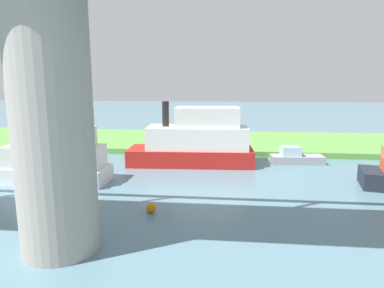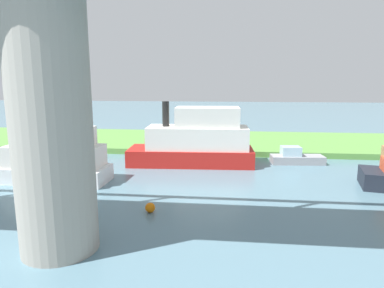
{
  "view_description": "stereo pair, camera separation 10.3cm",
  "coord_description": "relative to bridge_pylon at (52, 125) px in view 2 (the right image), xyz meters",
  "views": [
    {
      "loc": [
        -1.49,
        28.6,
        6.44
      ],
      "look_at": [
        0.96,
        5.0,
        2.0
      ],
      "focal_mm": 31.44,
      "sensor_mm": 36.0,
      "label": 1
    },
    {
      "loc": [
        -1.59,
        28.59,
        6.44
      ],
      "look_at": [
        0.96,
        5.0,
        2.0
      ],
      "focal_mm": 31.44,
      "sensor_mm": 36.0,
      "label": 2
    }
  ],
  "objects": [
    {
      "name": "marker_buoy",
      "position": [
        -2.61,
        -3.99,
        -4.63
      ],
      "size": [
        0.5,
        0.5,
        0.5
      ],
      "primitive_type": "sphere",
      "color": "orange",
      "rests_on": "ground"
    },
    {
      "name": "riverboat_paddlewheel",
      "position": [
        4.84,
        -8.51,
        -3.42
      ],
      "size": [
        7.77,
        2.82,
        3.93
      ],
      "color": "white",
      "rests_on": "ground"
    },
    {
      "name": "person_on_bank",
      "position": [
        -5.5,
        -19.42,
        -3.67
      ],
      "size": [
        0.51,
        0.51,
        1.39
      ],
      "color": "#2D334C",
      "rests_on": "grassy_bank"
    },
    {
      "name": "mooring_post",
      "position": [
        -6.97,
        -17.47,
        -3.83
      ],
      "size": [
        0.2,
        0.2,
        1.08
      ],
      "primitive_type": "cylinder",
      "color": "brown",
      "rests_on": "grassy_bank"
    },
    {
      "name": "grassy_bank",
      "position": [
        -4.8,
        -23.06,
        -4.63
      ],
      "size": [
        80.0,
        12.0,
        0.5
      ],
      "primitive_type": "cube",
      "color": "#5B9342",
      "rests_on": "ground"
    },
    {
      "name": "bridge_pylon",
      "position": [
        0.0,
        0.0,
        0.0
      ],
      "size": [
        2.9,
        2.9,
        9.75
      ],
      "primitive_type": "cylinder",
      "color": "#9E998E",
      "rests_on": "ground"
    },
    {
      "name": "motorboat_white",
      "position": [
        -3.86,
        -14.07,
        -3.05
      ],
      "size": [
        9.79,
        3.68,
        4.93
      ],
      "color": "red",
      "rests_on": "ground"
    },
    {
      "name": "ground_plane",
      "position": [
        -4.8,
        -17.06,
        -4.88
      ],
      "size": [
        160.0,
        160.0,
        0.0
      ],
      "primitive_type": "plane",
      "color": "slate"
    },
    {
      "name": "skiff_small",
      "position": [
        6.29,
        -13.36,
        -4.27
      ],
      "size": [
        5.39,
        3.18,
        1.7
      ],
      "color": "white",
      "rests_on": "ground"
    },
    {
      "name": "motorboat_red",
      "position": [
        -11.78,
        -15.21,
        -4.39
      ],
      "size": [
        4.2,
        1.79,
        1.37
      ],
      "color": "#99999E",
      "rests_on": "ground"
    }
  ]
}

